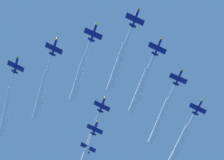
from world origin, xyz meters
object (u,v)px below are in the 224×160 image
at_px(jet_starboard_inner, 79,77).
at_px(jet_trail_port, 89,145).
at_px(jet_port_mid, 160,121).
at_px(jet_port_inner, 140,90).
at_px(jet_port_outer, 180,143).
at_px(jet_starboard_outer, 6,112).
at_px(jet_starboard_mid, 41,95).
at_px(jet_lead, 118,66).

relative_size(jet_starboard_inner, jet_trail_port, 0.93).
bearing_deg(jet_starboard_inner, jet_port_mid, -75.29).
bearing_deg(jet_port_inner, jet_port_outer, -53.67).
bearing_deg(jet_starboard_inner, jet_port_outer, -71.32).
xyz_separation_m(jet_port_inner, jet_port_outer, (23.17, -31.51, -2.30)).
distance_m(jet_starboard_inner, jet_starboard_outer, 41.83).
relative_size(jet_starboard_mid, jet_starboard_outer, 0.98).
distance_m(jet_starboard_mid, jet_trail_port, 39.38).
xyz_separation_m(jet_lead, jet_port_outer, (34.49, -47.06, 0.63)).
height_order(jet_port_outer, jet_starboard_outer, jet_starboard_outer).
xyz_separation_m(jet_starboard_outer, jet_trail_port, (7.94, -45.10, 1.16)).
bearing_deg(jet_lead, jet_trail_port, -5.25).
xyz_separation_m(jet_port_mid, jet_starboard_mid, (5.44, 59.25, 1.09)).
relative_size(jet_port_outer, jet_starboard_outer, 0.86).
relative_size(jet_starboard_mid, jet_trail_port, 1.03).
bearing_deg(jet_starboard_outer, jet_port_inner, -122.21).
relative_size(jet_lead, jet_starboard_mid, 0.92).
xyz_separation_m(jet_port_mid, jet_trail_port, (28.34, 27.22, 0.61)).
distance_m(jet_port_inner, jet_starboard_mid, 47.11).
bearing_deg(jet_starboard_outer, jet_trail_port, -80.01).
bearing_deg(jet_port_mid, jet_trail_port, 43.84).
xyz_separation_m(jet_starboard_inner, jet_port_outer, (20.55, -60.79, -1.47)).
relative_size(jet_port_mid, jet_port_outer, 1.12).
relative_size(jet_lead, jet_starboard_outer, 0.90).
distance_m(jet_lead, jet_starboard_inner, 19.67).
bearing_deg(jet_starboard_inner, jet_lead, -135.42).
height_order(jet_starboard_mid, jet_trail_port, jet_starboard_mid).
bearing_deg(jet_lead, jet_port_inner, -53.96).
relative_size(jet_lead, jet_starboard_inner, 1.02).
bearing_deg(jet_starboard_mid, jet_starboard_inner, -142.75).
relative_size(jet_starboard_inner, jet_starboard_outer, 0.89).
bearing_deg(jet_port_mid, jet_starboard_inner, 104.71).
xyz_separation_m(jet_port_mid, jet_port_outer, (8.49, -14.86, -1.87)).
xyz_separation_m(jet_starboard_mid, jet_trail_port, (22.90, -32.03, -0.47)).
bearing_deg(jet_port_mid, jet_port_inner, 131.39).
bearing_deg(jet_port_outer, jet_port_inner, 126.33).
height_order(jet_port_inner, jet_starboard_outer, jet_port_inner).
xyz_separation_m(jet_port_inner, jet_port_mid, (14.68, -16.65, -0.43)).
height_order(jet_starboard_inner, jet_port_mid, jet_port_mid).
bearing_deg(jet_trail_port, jet_starboard_inner, 155.14).
distance_m(jet_port_mid, jet_starboard_outer, 75.14).
bearing_deg(jet_trail_port, jet_starboard_mid, 125.56).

